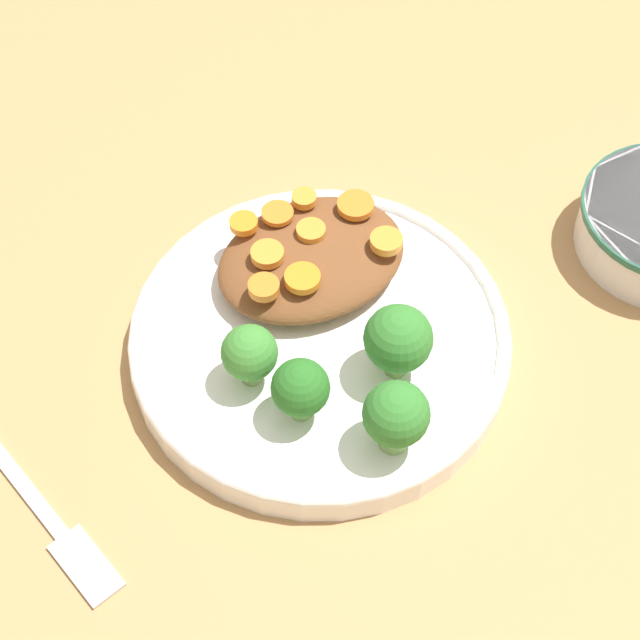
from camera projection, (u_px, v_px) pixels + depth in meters
name	position (u px, v px, depth m)	size (l,w,h in m)	color
ground_plane	(320.00, 350.00, 0.75)	(4.00, 4.00, 0.00)	tan
plate	(320.00, 339.00, 0.74)	(0.26, 0.26, 0.03)	white
stew_mound	(311.00, 259.00, 0.75)	(0.14, 0.11, 0.03)	brown
broccoli_floret_0	(300.00, 389.00, 0.67)	(0.04, 0.04, 0.05)	#759E51
broccoli_floret_1	(393.00, 418.00, 0.66)	(0.04, 0.04, 0.06)	#759E51
broccoli_floret_2	(398.00, 340.00, 0.69)	(0.05, 0.05, 0.06)	#759E51
broccoli_floret_3	(250.00, 354.00, 0.69)	(0.04, 0.04, 0.05)	#759E51
carrot_slice_0	(264.00, 287.00, 0.72)	(0.02, 0.02, 0.01)	orange
carrot_slice_1	(386.00, 241.00, 0.74)	(0.02, 0.02, 0.01)	orange
carrot_slice_2	(267.00, 254.00, 0.73)	(0.02, 0.02, 0.01)	orange
carrot_slice_3	(311.00, 231.00, 0.75)	(0.02, 0.02, 0.01)	orange
carrot_slice_4	(356.00, 205.00, 0.76)	(0.03, 0.03, 0.01)	orange
carrot_slice_5	(306.00, 277.00, 0.72)	(0.02, 0.02, 0.01)	orange
carrot_slice_6	(244.00, 223.00, 0.75)	(0.02, 0.02, 0.01)	orange
carrot_slice_7	(304.00, 198.00, 0.76)	(0.02, 0.02, 0.01)	orange
carrot_slice_8	(278.00, 213.00, 0.76)	(0.02, 0.02, 0.00)	orange
fork	(48.00, 517.00, 0.67)	(0.05, 0.17, 0.01)	silver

